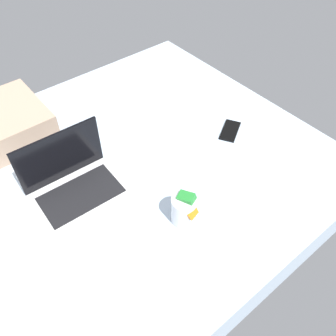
# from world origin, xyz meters

# --- Properties ---
(bed_mattress) EXTENTS (1.80, 1.40, 0.18)m
(bed_mattress) POSITION_xyz_m (0.00, 0.00, 0.09)
(bed_mattress) COLOR silver
(bed_mattress) RESTS_ON ground
(laptop) EXTENTS (0.34, 0.24, 0.23)m
(laptop) POSITION_xyz_m (-0.12, 0.01, 0.22)
(laptop) COLOR silver
(laptop) RESTS_ON bed_mattress
(snack_cup) EXTENTS (0.09, 0.10, 0.14)m
(snack_cup) POSITION_xyz_m (0.11, -0.35, 0.24)
(snack_cup) COLOR silver
(snack_cup) RESTS_ON bed_mattress
(cell_phone) EXTENTS (0.16, 0.13, 0.01)m
(cell_phone) POSITION_xyz_m (0.59, -0.12, 0.18)
(cell_phone) COLOR black
(cell_phone) RESTS_ON bed_mattress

